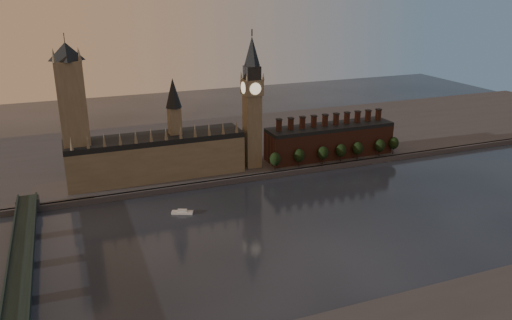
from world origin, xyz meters
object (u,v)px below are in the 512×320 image
(victoria_tower, at_px, (73,112))
(river_boat, at_px, (182,212))
(big_ben, at_px, (252,101))
(westminster_bridge, at_px, (20,274))

(victoria_tower, bearing_deg, river_boat, -47.46)
(victoria_tower, distance_m, big_ben, 130.12)
(big_ben, bearing_deg, victoria_tower, 177.80)
(big_ben, height_order, westminster_bridge, big_ben)
(victoria_tower, distance_m, river_boat, 104.10)
(victoria_tower, relative_size, big_ben, 1.01)
(big_ben, xyz_separation_m, river_boat, (-71.56, -58.68, -55.77))
(westminster_bridge, relative_size, river_boat, 13.95)
(big_ben, bearing_deg, river_boat, -140.65)
(victoria_tower, distance_m, westminster_bridge, 133.21)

